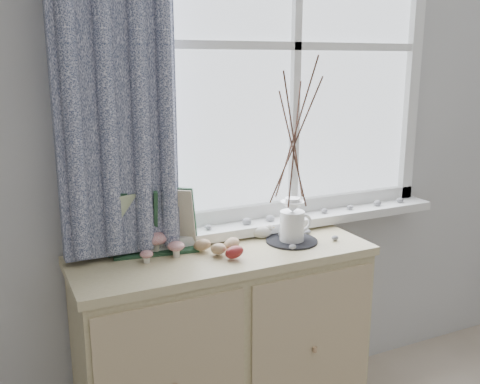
{
  "coord_description": "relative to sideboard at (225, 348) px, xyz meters",
  "views": [
    {
      "loc": [
        -0.95,
        -0.08,
        1.59
      ],
      "look_at": [
        -0.1,
        1.7,
        1.1
      ],
      "focal_mm": 40.0,
      "sensor_mm": 36.0,
      "label": 1
    }
  ],
  "objects": [
    {
      "name": "crocheted_doily",
      "position": [
        0.31,
        -0.01,
        0.43
      ],
      "size": [
        0.22,
        0.22,
        0.01
      ],
      "primitive_type": "cylinder",
      "color": "black",
      "rests_on": "sideboard"
    },
    {
      "name": "twig_pitcher",
      "position": [
        0.31,
        -0.01,
        0.87
      ],
      "size": [
        0.29,
        0.29,
        0.77
      ],
      "rotation": [
        0.0,
        0.0,
        0.06
      ],
      "color": "white",
      "rests_on": "crocheted_doily"
    },
    {
      "name": "botanical_book",
      "position": [
        -0.25,
        0.08,
        0.56
      ],
      "size": [
        0.4,
        0.19,
        0.27
      ],
      "primitive_type": null,
      "rotation": [
        0.0,
        0.0,
        -0.15
      ],
      "color": "#20442A",
      "rests_on": "sideboard"
    },
    {
      "name": "wooden_eggs",
      "position": [
        -0.02,
        -0.02,
        0.45
      ],
      "size": [
        0.17,
        0.18,
        0.07
      ],
      "color": "tan",
      "rests_on": "sideboard"
    },
    {
      "name": "sideboard",
      "position": [
        0.0,
        0.0,
        0.0
      ],
      "size": [
        1.2,
        0.45,
        0.85
      ],
      "color": "beige",
      "rests_on": "ground"
    },
    {
      "name": "songbird_figurine",
      "position": [
        0.22,
        0.09,
        0.45
      ],
      "size": [
        0.12,
        0.08,
        0.06
      ],
      "primitive_type": null,
      "rotation": [
        0.0,
        0.0,
        -0.27
      ],
      "color": "beige",
      "rests_on": "sideboard"
    },
    {
      "name": "sideboard_pebbles",
      "position": [
        0.33,
        0.01,
        0.43
      ],
      "size": [
        0.33,
        0.23,
        0.02
      ],
      "color": "gray",
      "rests_on": "sideboard"
    },
    {
      "name": "toadstool_cluster",
      "position": [
        -0.24,
        0.07,
        0.48
      ],
      "size": [
        0.18,
        0.15,
        0.09
      ],
      "color": "silver",
      "rests_on": "sideboard"
    }
  ]
}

